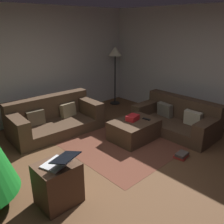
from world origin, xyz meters
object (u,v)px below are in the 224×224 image
Objects in this scene: couch_left at (54,119)px; tv_remote at (146,119)px; book_stack at (181,155)px; corner_lamp at (115,56)px; side_table at (58,183)px; gift_box at (133,118)px; laptop at (59,161)px; ottoman at (134,130)px; couch_right at (177,119)px.

tv_remote is at bearing 130.87° from couch_left.
book_stack is 3.47m from corner_lamp.
side_table is at bearing 166.70° from book_stack.
gift_box is at bearing 93.26° from book_stack.
corner_lamp is at bearing 67.44° from book_stack.
tv_remote is at bearing 10.52° from side_table.
side_table is 1.15× the size of laptop.
gift_box reaches higher than tv_remote.
laptop is 2.26m from book_stack.
gift_box reaches higher than ottoman.
corner_lamp is at bearing 35.94° from side_table.
ottoman is (0.97, -1.45, -0.08)m from couch_left.
laptop is (0.02, -0.06, 0.35)m from side_table.
tv_remote is at bearing 71.86° from couch_right.
corner_lamp is (3.38, 2.45, 1.09)m from side_table.
couch_left is 7.58× the size of gift_box.
ottoman is 3.61× the size of gift_box.
laptop is (-1.09, -2.06, 0.35)m from couch_left.
couch_right is at bearing -20.38° from ottoman.
laptop is at bearing 168.04° from book_stack.
side_table is at bearing -165.29° from ottoman.
book_stack is (-0.16, -0.94, -0.36)m from tv_remote.
couch_right is 2.54m from corner_lamp.
couch_left is at bearing 60.88° from side_table.
couch_right is (1.95, -1.82, -0.01)m from couch_left.
couch_left is 2.72m from book_stack.
couch_left is at bearing 123.81° from ottoman.
gift_box is 0.16× the size of corner_lamp.
tv_remote is at bearing -27.34° from ottoman.
side_table reaches higher than book_stack.
side_table reaches higher than tv_remote.
couch_left is 2.56m from corner_lamp.
gift_box is 0.95× the size of book_stack.
couch_right is 1.05m from ottoman.
ottoman is at bearing 93.57° from book_stack.
corner_lamp reaches higher than book_stack.
side_table is at bearing -144.06° from corner_lamp.
couch_left is at bearing -168.71° from corner_lamp.
couch_left is 12.17× the size of tv_remote.
book_stack is at bearing 115.96° from couch_left.
tv_remote is at bearing 11.97° from laptop.
corner_lamp is (1.07, 2.02, 0.97)m from tv_remote.
side_table is 2.22m from book_stack.
side_table is at bearing 179.50° from tv_remote.
tv_remote is 1.02m from book_stack.
side_table is at bearing -163.90° from gift_box.
laptop is (-2.29, -0.49, 0.23)m from tv_remote.
corner_lamp is at bearing 36.72° from laptop.
book_stack is at bearing -112.56° from corner_lamp.
couch_left reaches higher than tv_remote.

